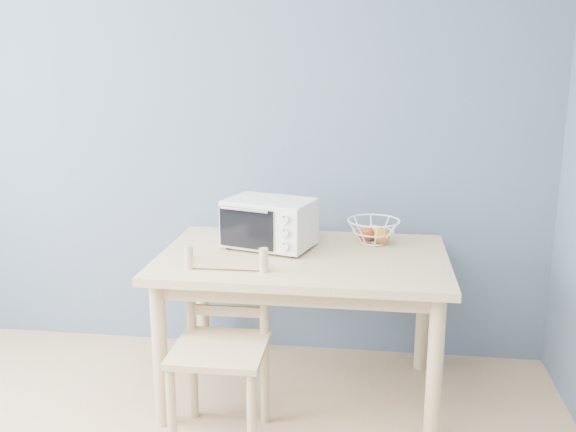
# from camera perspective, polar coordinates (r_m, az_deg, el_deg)

# --- Properties ---
(dining_table) EXTENTS (1.40, 0.90, 0.75)m
(dining_table) POSITION_cam_1_polar(r_m,az_deg,el_deg) (3.17, 1.34, -5.19)
(dining_table) COLOR tan
(dining_table) RESTS_ON ground
(toaster_oven) EXTENTS (0.49, 0.40, 0.25)m
(toaster_oven) POSITION_cam_1_polar(r_m,az_deg,el_deg) (3.22, -1.94, -0.55)
(toaster_oven) COLOR beige
(toaster_oven) RESTS_ON dining_table
(fruit_basket) EXTENTS (0.31, 0.31, 0.12)m
(fruit_basket) POSITION_cam_1_polar(r_m,az_deg,el_deg) (3.34, 7.63, -1.34)
(fruit_basket) COLOR white
(fruit_basket) RESTS_ON dining_table
(dining_chair) EXTENTS (0.41, 0.41, 0.86)m
(dining_chair) POSITION_cam_1_polar(r_m,az_deg,el_deg) (2.93, -5.93, -11.71)
(dining_chair) COLOR tan
(dining_chair) RESTS_ON ground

